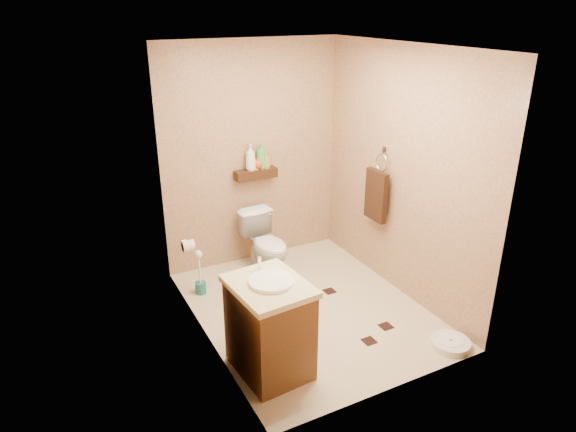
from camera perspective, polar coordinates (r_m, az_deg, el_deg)
ground at (r=5.00m, az=2.26°, el=-10.25°), size 2.50×2.50×0.00m
wall_back at (r=5.53m, az=-3.98°, el=6.70°), size 2.00×0.04×2.40m
wall_front at (r=3.52m, az=12.63°, el=-3.40°), size 2.00×0.04×2.40m
wall_left at (r=4.09m, az=-9.77°, el=0.58°), size 0.04×2.50×2.40m
wall_right at (r=5.01m, az=12.50°, el=4.52°), size 0.04×2.50×2.40m
ceiling at (r=4.21m, az=2.78°, el=18.34°), size 2.00×2.50×0.02m
wall_shelf at (r=5.51m, az=-3.59°, el=4.70°), size 0.46×0.14×0.10m
floor_accents at (r=4.97m, az=2.85°, el=-10.41°), size 1.12×1.28×0.01m
toilet at (r=5.47m, az=-2.37°, el=-3.21°), size 0.42×0.68×0.66m
vanity at (r=4.05m, az=-2.05°, el=-12.15°), size 0.58×0.68×0.91m
bathroom_scale at (r=4.70m, az=17.61°, el=-13.35°), size 0.44×0.44×0.07m
toilet_brush at (r=5.23m, az=-9.75°, el=-6.84°), size 0.11×0.11×0.48m
towel_ring at (r=5.23m, az=9.81°, el=2.52°), size 0.12×0.30×0.76m
toilet_paper at (r=4.92m, az=-11.04°, el=-3.26°), size 0.12×0.11×0.12m
bottle_a at (r=5.44m, az=-4.19°, el=6.50°), size 0.14×0.14×0.28m
bottle_b at (r=5.47m, az=-3.74°, el=5.90°), size 0.08×0.08×0.15m
bottle_c at (r=5.49m, az=-3.35°, el=6.02°), size 0.16×0.16×0.16m
bottle_d at (r=5.48m, az=-3.02°, el=6.69°), size 0.14×0.14×0.28m
bottle_e at (r=5.52m, az=-2.48°, el=6.20°), size 0.11×0.11×0.17m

